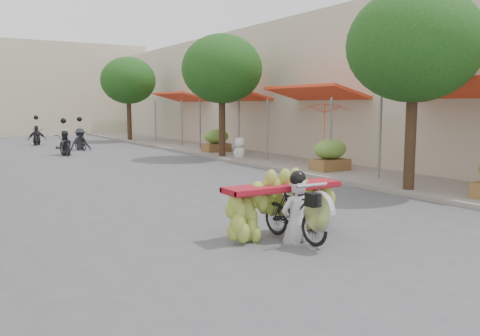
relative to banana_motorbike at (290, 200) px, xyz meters
The scene contains 15 objects.
ground 2.11m from the banana_motorbike, 91.99° to the right, with size 120.00×120.00×0.00m, color #535357.
sidewalk_right 14.75m from the banana_motorbike, 61.95° to the left, with size 4.00×60.00×0.12m, color gray.
shophouse_row_right 17.08m from the banana_motorbike, 45.20° to the left, with size 9.77×40.00×6.00m.
far_building 36.12m from the banana_motorbike, 90.11° to the left, with size 20.00×6.00×7.00m, color beige.
street_tree_near 6.48m from the banana_motorbike, 20.65° to the left, with size 3.40×3.40×5.25m.
street_tree_mid 13.50m from the banana_motorbike, 66.06° to the left, with size 3.40×3.40×5.25m.
street_tree_far 24.79m from the banana_motorbike, 77.48° to the left, with size 3.40×3.40×5.25m.
produce_crate_mid 8.58m from the banana_motorbike, 44.43° to the left, with size 1.20×0.88×1.16m.
produce_crate_far 15.29m from the banana_motorbike, 66.36° to the left, with size 1.20×0.88×1.16m.
banana_motorbike is the anchor object (origin of this frame).
market_umbrella 8.99m from the banana_motorbike, 45.67° to the left, with size 2.11×2.11×1.64m.
pedestrian 12.81m from the banana_motorbike, 62.87° to the left, with size 0.94×0.83×1.63m.
bg_motorbike_a 17.07m from the banana_motorbike, 90.41° to the left, with size 0.80×1.66×1.95m.
bg_motorbike_b 19.44m from the banana_motorbike, 86.58° to the left, with size 1.11×1.74×1.95m.
bg_motorbike_c 24.06m from the banana_motorbike, 90.38° to the left, with size 1.07×1.67×1.95m.
Camera 1 is at (-5.07, -4.92, 2.30)m, focal length 38.00 mm.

